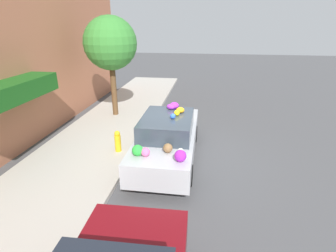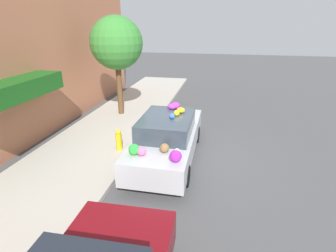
{
  "view_description": "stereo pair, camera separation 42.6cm",
  "coord_description": "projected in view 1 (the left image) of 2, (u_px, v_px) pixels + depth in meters",
  "views": [
    {
      "loc": [
        -7.25,
        -1.09,
        3.99
      ],
      "look_at": [
        0.0,
        -0.0,
        1.08
      ],
      "focal_mm": 28.0,
      "sensor_mm": 36.0,
      "label": 1
    },
    {
      "loc": [
        -7.18,
        -1.51,
        3.99
      ],
      "look_at": [
        0.0,
        -0.0,
        1.08
      ],
      "focal_mm": 28.0,
      "sensor_mm": 36.0,
      "label": 2
    }
  ],
  "objects": [
    {
      "name": "building_facade",
      "position": [
        5.0,
        59.0,
        7.82
      ],
      "size": [
        18.0,
        1.2,
        6.05
      ],
      "color": "#B26B4C",
      "rests_on": "ground"
    },
    {
      "name": "street_tree",
      "position": [
        110.0,
        44.0,
        10.72
      ],
      "size": [
        2.19,
        2.19,
        4.17
      ],
      "color": "brown",
      "rests_on": "sidewalk_curb"
    },
    {
      "name": "ground_plane",
      "position": [
        168.0,
        158.0,
        8.29
      ],
      "size": [
        60.0,
        60.0,
        0.0
      ],
      "primitive_type": "plane",
      "color": "#4C4C4F"
    },
    {
      "name": "sidewalk_curb",
      "position": [
        87.0,
        150.0,
        8.64
      ],
      "size": [
        24.0,
        3.2,
        0.12
      ],
      "color": "#B2ADA3",
      "rests_on": "ground"
    },
    {
      "name": "art_car",
      "position": [
        168.0,
        137.0,
        7.97
      ],
      "size": [
        4.48,
        1.71,
        1.65
      ],
      "rotation": [
        0.0,
        0.0,
        0.01
      ],
      "color": "#B7BABF",
      "rests_on": "ground"
    },
    {
      "name": "fire_hydrant",
      "position": [
        118.0,
        141.0,
        8.34
      ],
      "size": [
        0.2,
        0.2,
        0.7
      ],
      "color": "gold",
      "rests_on": "sidewalk_curb"
    }
  ]
}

